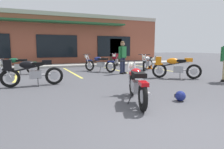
% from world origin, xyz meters
% --- Properties ---
extents(ground_plane, '(80.00, 80.00, 0.00)m').
position_xyz_m(ground_plane, '(0.00, 3.90, 0.00)').
color(ground_plane, '#47474C').
extents(sidewalk_kerb, '(22.00, 1.80, 0.14)m').
position_xyz_m(sidewalk_kerb, '(0.00, 12.10, 0.07)').
color(sidewalk_kerb, '#A8A59E').
rests_on(sidewalk_kerb, ground_plane).
extents(brick_storefront_building, '(17.76, 6.26, 4.01)m').
position_xyz_m(brick_storefront_building, '(0.00, 16.12, 2.01)').
color(brick_storefront_building, brown).
rests_on(brick_storefront_building, ground_plane).
extents(painted_stall_lines, '(10.95, 4.80, 0.01)m').
position_xyz_m(painted_stall_lines, '(0.00, 8.50, 0.00)').
color(painted_stall_lines, '#DBCC4C').
rests_on(painted_stall_lines, ground_plane).
extents(motorcycle_foreground_classic, '(1.03, 2.02, 0.98)m').
position_xyz_m(motorcycle_foreground_classic, '(0.26, 1.86, 0.46)').
color(motorcycle_foreground_classic, black).
rests_on(motorcycle_foreground_classic, ground_plane).
extents(motorcycle_red_sportbike, '(2.11, 0.66, 0.98)m').
position_xyz_m(motorcycle_red_sportbike, '(-2.14, 5.11, 0.53)').
color(motorcycle_red_sportbike, black).
rests_on(motorcycle_red_sportbike, ground_plane).
extents(motorcycle_black_cruiser, '(2.11, 0.66, 0.98)m').
position_xyz_m(motorcycle_black_cruiser, '(-2.68, 8.56, 0.46)').
color(motorcycle_black_cruiser, black).
rests_on(motorcycle_black_cruiser, ground_plane).
extents(motorcycle_silver_naked, '(1.69, 1.61, 0.98)m').
position_xyz_m(motorcycle_silver_naked, '(4.49, 7.85, 0.46)').
color(motorcycle_silver_naked, black).
rests_on(motorcycle_silver_naked, ground_plane).
extents(motorcycle_blue_standard, '(1.78, 1.50, 0.98)m').
position_xyz_m(motorcycle_blue_standard, '(3.70, 4.60, 0.53)').
color(motorcycle_blue_standard, black).
rests_on(motorcycle_blue_standard, ground_plane).
extents(motorcycle_green_cafe_racer, '(1.44, 1.82, 0.98)m').
position_xyz_m(motorcycle_green_cafe_racer, '(1.53, 8.19, 0.46)').
color(motorcycle_green_cafe_racer, black).
rests_on(motorcycle_green_cafe_racer, ground_plane).
extents(motorcycle_orange_scrambler, '(1.35, 1.86, 0.98)m').
position_xyz_m(motorcycle_orange_scrambler, '(3.54, 10.45, 0.53)').
color(motorcycle_orange_scrambler, black).
rests_on(motorcycle_orange_scrambler, ground_plane).
extents(person_by_back_row, '(0.57, 0.40, 1.68)m').
position_xyz_m(person_by_back_row, '(2.31, 6.86, 0.95)').
color(person_by_back_row, black).
rests_on(person_by_back_row, ground_plane).
extents(helmet_on_pavement, '(0.26, 0.26, 0.26)m').
position_xyz_m(helmet_on_pavement, '(1.31, 1.50, 0.13)').
color(helmet_on_pavement, navy).
rests_on(helmet_on_pavement, ground_plane).
extents(traffic_cone, '(0.34, 0.34, 0.53)m').
position_xyz_m(traffic_cone, '(5.01, 8.38, 0.26)').
color(traffic_cone, orange).
rests_on(traffic_cone, ground_plane).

